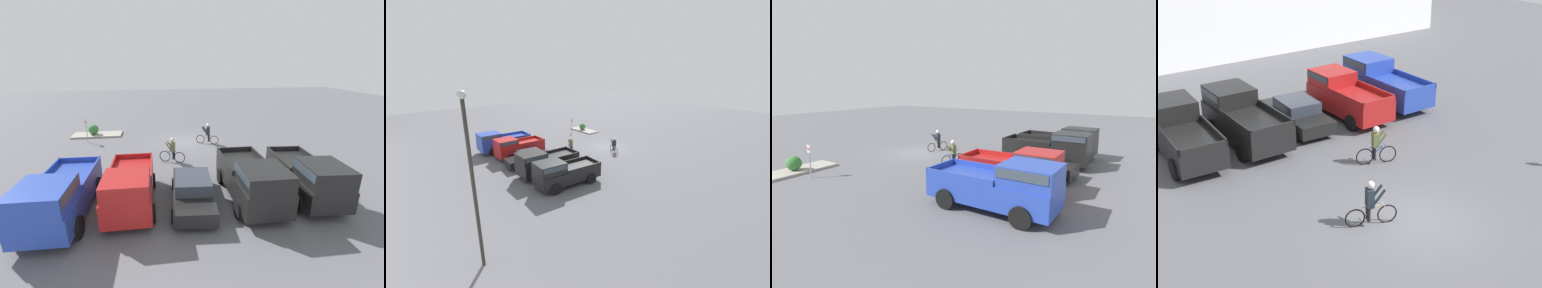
% 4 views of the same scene
% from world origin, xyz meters
% --- Properties ---
extents(ground_plane, '(80.00, 80.00, 0.00)m').
position_xyz_m(ground_plane, '(0.00, 0.00, 0.00)').
color(ground_plane, '#56565B').
extents(pickup_truck_0, '(2.46, 5.40, 2.20)m').
position_xyz_m(pickup_truck_0, '(-4.50, 9.89, 1.15)').
color(pickup_truck_0, black).
rests_on(pickup_truck_0, ground_plane).
extents(pickup_truck_1, '(2.34, 5.38, 2.21)m').
position_xyz_m(pickup_truck_1, '(-1.72, 9.83, 1.14)').
color(pickup_truck_1, black).
rests_on(pickup_truck_1, ground_plane).
extents(sedan_0, '(2.24, 4.69, 1.40)m').
position_xyz_m(sedan_0, '(1.07, 9.66, 0.70)').
color(sedan_0, black).
rests_on(sedan_0, ground_plane).
extents(pickup_truck_2, '(2.21, 4.91, 2.08)m').
position_xyz_m(pickup_truck_2, '(3.87, 9.63, 1.08)').
color(pickup_truck_2, maroon).
rests_on(pickup_truck_2, ground_plane).
extents(pickup_truck_3, '(2.41, 5.50, 2.20)m').
position_xyz_m(pickup_truck_3, '(6.68, 10.16, 1.15)').
color(pickup_truck_3, '#233D9E').
rests_on(pickup_truck_3, ground_plane).
extents(cyclist_0, '(1.65, 0.70, 1.69)m').
position_xyz_m(cyclist_0, '(1.61, 4.33, 0.85)').
color(cyclist_0, black).
rests_on(cyclist_0, ground_plane).
extents(cyclist_1, '(1.72, 0.73, 1.68)m').
position_xyz_m(cyclist_1, '(-1.47, 0.81, 0.83)').
color(cyclist_1, black).
rests_on(cyclist_1, ground_plane).
extents(fire_lane_sign, '(0.06, 0.30, 2.02)m').
position_xyz_m(fire_lane_sign, '(8.15, -0.91, 1.23)').
color(fire_lane_sign, '#9E9EA3').
rests_on(fire_lane_sign, ground_plane).
extents(curb_island, '(4.18, 1.75, 0.15)m').
position_xyz_m(curb_island, '(7.77, -2.83, 0.07)').
color(curb_island, gray).
rests_on(curb_island, ground_plane).
extents(shrub, '(0.87, 0.87, 0.87)m').
position_xyz_m(shrub, '(8.05, -2.78, 0.58)').
color(shrub, '#337033').
rests_on(shrub, curb_island).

